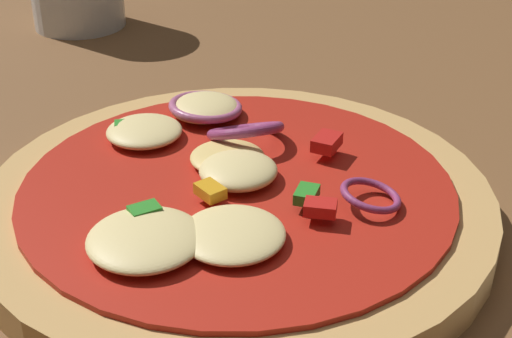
% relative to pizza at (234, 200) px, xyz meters
% --- Properties ---
extents(dining_table, '(1.27, 0.97, 0.04)m').
position_rel_pizza_xyz_m(dining_table, '(0.01, 0.04, -0.03)').
color(dining_table, brown).
rests_on(dining_table, ground).
extents(pizza, '(0.26, 0.26, 0.04)m').
position_rel_pizza_xyz_m(pizza, '(0.00, 0.00, 0.00)').
color(pizza, tan).
rests_on(pizza, dining_table).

